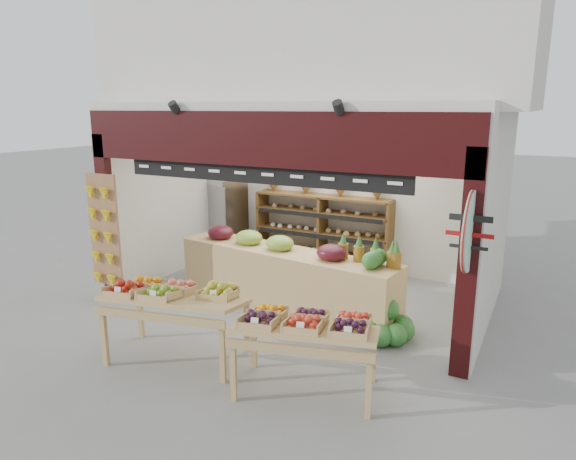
% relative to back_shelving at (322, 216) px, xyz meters
% --- Properties ---
extents(ground, '(60.00, 60.00, 0.00)m').
position_rel_back_shelving_xyz_m(ground, '(0.34, -1.98, -1.03)').
color(ground, slate).
rests_on(ground, ground).
extents(shop_structure, '(6.36, 5.12, 5.40)m').
position_rel_back_shelving_xyz_m(shop_structure, '(0.34, -0.37, 2.89)').
color(shop_structure, beige).
rests_on(shop_structure, ground).
extents(banana_board, '(0.60, 0.15, 1.80)m').
position_rel_back_shelving_xyz_m(banana_board, '(-2.39, -3.15, 0.08)').
color(banana_board, '#986945').
rests_on(banana_board, ground).
extents(gift_sign, '(0.04, 0.93, 0.92)m').
position_rel_back_shelving_xyz_m(gift_sign, '(3.09, -3.12, 0.72)').
color(gift_sign, '#C3F6DA').
rests_on(gift_sign, ground).
extents(back_shelving, '(2.70, 0.44, 1.69)m').
position_rel_back_shelving_xyz_m(back_shelving, '(0.00, 0.00, 0.00)').
color(back_shelving, brown).
rests_on(back_shelving, ground).
extents(refrigerator, '(0.81, 0.81, 1.63)m').
position_rel_back_shelving_xyz_m(refrigerator, '(-2.06, -0.19, -0.22)').
color(refrigerator, '#ACAFB3').
rests_on(refrigerator, ground).
extents(cardboard_stack, '(1.02, 0.77, 0.65)m').
position_rel_back_shelving_xyz_m(cardboard_stack, '(-0.99, -1.21, -0.80)').
color(cardboard_stack, beige).
rests_on(cardboard_stack, ground).
extents(mid_counter, '(3.72, 1.18, 1.14)m').
position_rel_back_shelving_xyz_m(mid_counter, '(0.30, -2.10, -0.53)').
color(mid_counter, tan).
rests_on(mid_counter, ground).
extents(display_table_left, '(1.80, 1.24, 1.04)m').
position_rel_back_shelving_xyz_m(display_table_left, '(-0.20, -4.20, -0.22)').
color(display_table_left, tan).
rests_on(display_table_left, ground).
extents(display_table_right, '(1.70, 1.21, 0.99)m').
position_rel_back_shelving_xyz_m(display_table_right, '(1.64, -4.15, -0.26)').
color(display_table_right, tan).
rests_on(display_table_right, ground).
extents(watermelon_pile, '(0.79, 0.76, 0.58)m').
position_rel_back_shelving_xyz_m(watermelon_pile, '(2.03, -2.48, -0.82)').
color(watermelon_pile, '#1C531B').
rests_on(watermelon_pile, ground).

